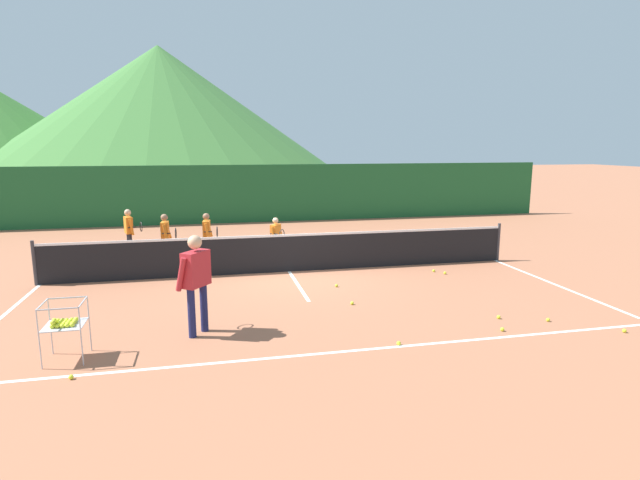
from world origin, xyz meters
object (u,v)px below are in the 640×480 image
(student_2, at_px, (207,232))
(tennis_ball_1, at_px, (502,329))
(tennis_ball_3, at_px, (434,271))
(tennis_ball_6, at_px, (71,377))
(student_0, at_px, (129,228))
(student_1, at_px, (166,234))
(tennis_ball_0, at_px, (336,286))
(tennis_ball_4, at_px, (399,343))
(tennis_net, at_px, (289,253))
(tennis_ball_7, at_px, (624,331))
(tennis_ball_9, at_px, (499,317))
(student_3, at_px, (276,235))
(tennis_ball_5, at_px, (548,320))
(ball_cart, at_px, (64,323))
(instructor, at_px, (196,275))
(tennis_ball_2, at_px, (445,273))
(tennis_ball_8, at_px, (352,303))

(student_2, height_order, tennis_ball_1, student_2)
(student_2, relative_size, tennis_ball_3, 19.82)
(tennis_ball_6, bearing_deg, student_0, 92.07)
(student_1, distance_m, tennis_ball_0, 5.18)
(tennis_ball_1, xyz_separation_m, tennis_ball_4, (-2.00, -0.20, 0.00))
(student_1, xyz_separation_m, tennis_ball_0, (3.95, -3.26, -0.79))
(tennis_net, distance_m, tennis_ball_1, 5.82)
(tennis_ball_7, bearing_deg, tennis_ball_9, 147.31)
(student_3, relative_size, tennis_ball_3, 17.94)
(tennis_ball_3, xyz_separation_m, tennis_ball_5, (0.46, -3.89, 0.00))
(student_0, distance_m, tennis_ball_5, 11.23)
(ball_cart, distance_m, tennis_ball_1, 7.13)
(tennis_ball_1, bearing_deg, student_3, 116.35)
(tennis_ball_0, xyz_separation_m, tennis_ball_1, (2.13, -3.34, 0.00))
(instructor, distance_m, ball_cart, 2.09)
(tennis_ball_3, bearing_deg, student_0, 154.97)
(ball_cart, height_order, tennis_ball_1, ball_cart)
(tennis_ball_0, height_order, tennis_ball_1, same)
(tennis_ball_5, height_order, tennis_ball_9, same)
(student_1, bearing_deg, tennis_ball_6, -96.57)
(tennis_ball_5, bearing_deg, tennis_ball_6, -175.51)
(tennis_ball_9, bearing_deg, tennis_ball_2, 80.97)
(tennis_ball_1, bearing_deg, tennis_ball_3, 81.22)
(student_1, bearing_deg, tennis_net, -27.31)
(tennis_ball_9, bearing_deg, tennis_ball_6, -172.41)
(student_3, distance_m, tennis_ball_7, 8.56)
(tennis_ball_6, bearing_deg, tennis_ball_0, 37.96)
(instructor, height_order, tennis_ball_3, instructor)
(tennis_ball_1, bearing_deg, tennis_ball_6, -176.97)
(student_3, bearing_deg, tennis_ball_1, -63.65)
(tennis_ball_8, bearing_deg, tennis_ball_1, -43.04)
(tennis_ball_0, relative_size, tennis_ball_3, 1.00)
(tennis_net, distance_m, tennis_ball_7, 7.45)
(tennis_ball_6, bearing_deg, student_1, 83.43)
(instructor, bearing_deg, tennis_ball_9, -4.53)
(tennis_ball_1, relative_size, tennis_ball_2, 1.00)
(student_0, bearing_deg, tennis_ball_8, -49.06)
(tennis_ball_7, bearing_deg, tennis_ball_8, 148.83)
(tennis_ball_2, bearing_deg, tennis_ball_3, 121.80)
(student_1, relative_size, tennis_ball_8, 20.09)
(tennis_ball_2, distance_m, tennis_ball_5, 3.62)
(tennis_ball_1, bearing_deg, ball_cart, 177.13)
(tennis_net, distance_m, tennis_ball_2, 3.97)
(tennis_ball_2, relative_size, tennis_ball_3, 1.00)
(tennis_ball_9, bearing_deg, tennis_ball_3, 84.41)
(tennis_ball_1, bearing_deg, student_1, 132.64)
(tennis_ball_8, relative_size, tennis_ball_9, 1.00)
(student_3, height_order, tennis_ball_1, student_3)
(student_3, distance_m, tennis_ball_1, 7.06)
(student_1, height_order, tennis_ball_2, student_1)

